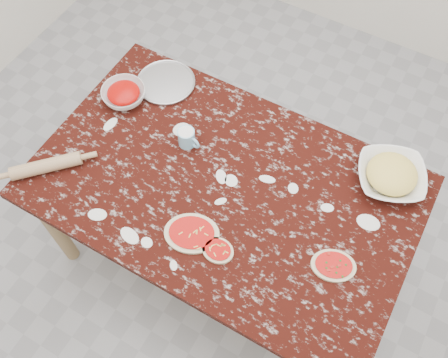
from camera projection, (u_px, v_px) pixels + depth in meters
ground at (224, 252)px, 2.71m from camera, size 4.00×4.00×0.00m
worktable at (224, 194)px, 2.14m from camera, size 1.60×1.00×0.75m
pizza_tray at (166, 83)px, 2.35m from camera, size 0.36×0.36×0.01m
sauce_bowl at (124, 95)px, 2.27m from camera, size 0.27×0.27×0.06m
cheese_bowl at (391, 176)px, 2.05m from camera, size 0.37×0.37×0.07m
flour_mug at (187, 138)px, 2.13m from camera, size 0.11×0.07×0.09m
pizza_left at (192, 233)px, 1.94m from camera, size 0.27×0.24×0.02m
pizza_mid at (218, 250)px, 1.91m from camera, size 0.13×0.11×0.02m
pizza_right at (333, 265)px, 1.88m from camera, size 0.21×0.19×0.02m
rolling_pin at (46, 166)px, 2.08m from camera, size 0.25×0.25×0.06m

